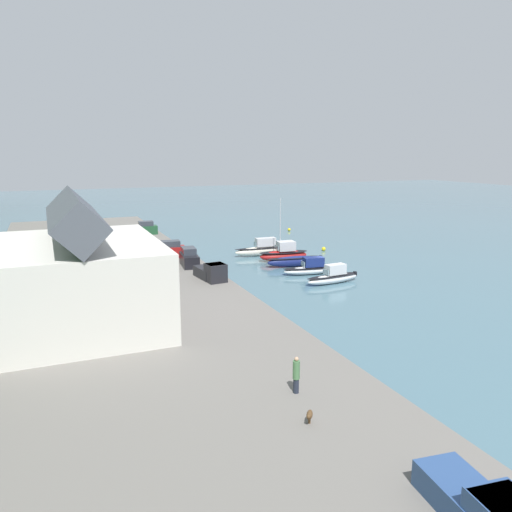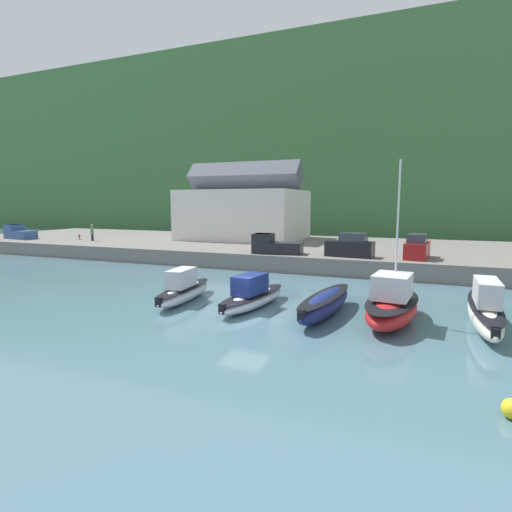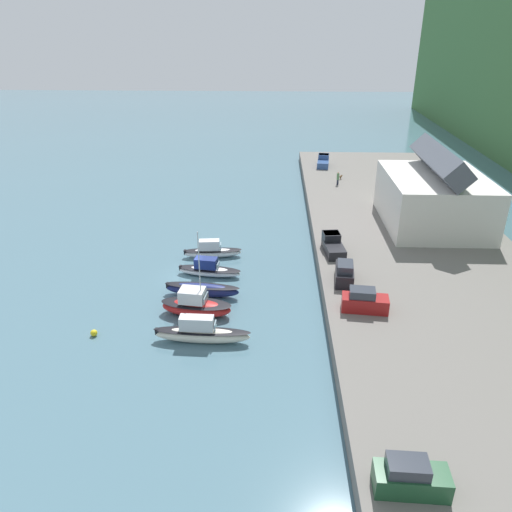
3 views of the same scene
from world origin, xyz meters
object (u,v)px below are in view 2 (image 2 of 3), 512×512
at_px(moored_boat_2, 325,303).
at_px(person_on_quay, 92,232).
at_px(pickup_truck_0, 273,245).
at_px(parked_car_1, 417,248).
at_px(pickup_truck_1, 18,233).
at_px(dog_on_quay, 79,236).
at_px(moored_boat_4, 485,310).
at_px(parked_car_2, 350,247).
at_px(moored_boat_0, 183,290).
at_px(moored_boat_3, 392,305).
at_px(moored_boat_1, 252,296).

distance_m(moored_boat_2, person_on_quay, 38.36).
bearing_deg(person_on_quay, pickup_truck_0, -7.55).
xyz_separation_m(parked_car_1, pickup_truck_1, (-50.50, 0.50, -0.10)).
bearing_deg(dog_on_quay, moored_boat_4, -75.00).
distance_m(parked_car_1, pickup_truck_1, 50.50).
xyz_separation_m(pickup_truck_0, person_on_quay, (-25.90, 3.43, 0.28)).
bearing_deg(pickup_truck_1, parked_car_2, -85.16).
relative_size(moored_boat_0, pickup_truck_1, 1.45).
distance_m(moored_boat_3, dog_on_quay, 44.85).
bearing_deg(moored_boat_3, pickup_truck_1, 168.71).
bearing_deg(moored_boat_3, dog_on_quay, 162.56).
distance_m(moored_boat_2, dog_on_quay, 41.54).
bearing_deg(pickup_truck_0, moored_boat_1, -171.80).
relative_size(moored_boat_0, parked_car_1, 1.63).
relative_size(moored_boat_4, parked_car_1, 1.98).
distance_m(parked_car_2, person_on_quay, 33.32).
bearing_deg(moored_boat_2, moored_boat_0, -173.25).
bearing_deg(person_on_quay, moored_boat_3, -25.06).
bearing_deg(pickup_truck_0, dog_on_quay, 75.23).
xyz_separation_m(moored_boat_2, moored_boat_3, (3.62, -0.10, 0.29)).
height_order(moored_boat_0, pickup_truck_0, pickup_truck_0).
bearing_deg(moored_boat_1, pickup_truck_1, 166.57).
distance_m(moored_boat_1, pickup_truck_0, 14.53).
relative_size(moored_boat_2, moored_boat_4, 0.92).
xyz_separation_m(moored_boat_1, pickup_truck_0, (-3.62, 13.97, 1.64)).
bearing_deg(dog_on_quay, pickup_truck_0, -62.47).
height_order(parked_car_1, pickup_truck_0, parked_car_1).
distance_m(moored_boat_3, pickup_truck_1, 52.00).
relative_size(moored_boat_4, person_on_quay, 4.05).
bearing_deg(pickup_truck_1, moored_boat_3, -101.31).
distance_m(moored_boat_1, moored_boat_4, 12.69).
relative_size(moored_boat_2, parked_car_1, 1.82).
relative_size(parked_car_1, dog_on_quay, 5.30).
bearing_deg(moored_boat_2, moored_boat_4, 13.38).
bearing_deg(pickup_truck_1, moored_boat_0, -107.13).
height_order(person_on_quay, dog_on_quay, person_on_quay).
bearing_deg(moored_boat_3, parked_car_2, 114.05).
xyz_separation_m(moored_boat_0, parked_car_1, (14.09, 15.75, 1.70)).
bearing_deg(moored_boat_4, parked_car_1, 104.72).
height_order(moored_boat_3, parked_car_1, moored_boat_3).
bearing_deg(moored_boat_3, pickup_truck_0, 136.65).
xyz_separation_m(moored_boat_3, pickup_truck_1, (-49.37, 16.26, 1.36)).
bearing_deg(pickup_truck_0, moored_boat_0, 168.95).
distance_m(moored_boat_2, parked_car_1, 16.45).
xyz_separation_m(moored_boat_0, moored_boat_1, (4.79, 0.21, -0.04)).
bearing_deg(pickup_truck_1, dog_on_quay, -68.33).
xyz_separation_m(moored_boat_0, pickup_truck_0, (1.17, 14.18, 1.60)).
bearing_deg(pickup_truck_1, parked_car_1, -83.65).
bearing_deg(pickup_truck_0, moored_boat_2, -156.22).
bearing_deg(pickup_truck_0, person_on_quay, 76.13).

